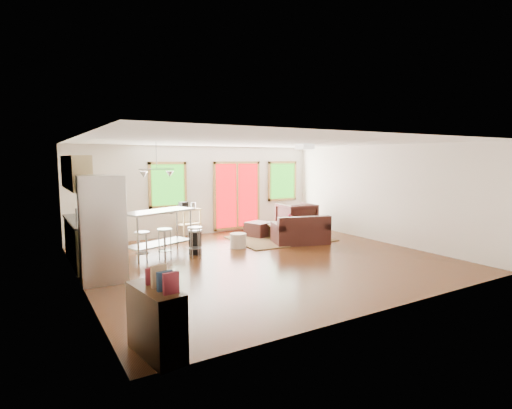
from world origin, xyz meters
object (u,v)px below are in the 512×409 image
rug (280,239)px  ottoman (259,229)px  loveseat (301,232)px  coffee_table (286,226)px  refrigerator (103,229)px  island (159,224)px  kitchen_cart (188,213)px  armchair (296,216)px

rug → ottoman: size_ratio=4.10×
loveseat → ottoman: loveseat is taller
rug → coffee_table: bearing=8.8°
ottoman → refrigerator: bearing=-155.2°
rug → loveseat: bearing=-78.7°
island → kitchen_cart: bearing=51.4°
ottoman → kitchen_cart: (-1.77, 1.00, 0.49)m
loveseat → armchair: bearing=75.4°
coffee_table → island: size_ratio=0.64×
armchair → loveseat: bearing=63.6°
coffee_table → armchair: size_ratio=1.15×
armchair → island: island is taller
island → coffee_table: bearing=1.9°
loveseat → kitchen_cart: bearing=150.5°
loveseat → rug: bearing=118.6°
island → rug: bearing=1.5°
armchair → coffee_table: bearing=40.6°
ottoman → refrigerator: (-4.61, -2.13, 0.76)m
rug → refrigerator: (-4.92, -1.50, 0.96)m
coffee_table → kitchen_cart: 2.82m
loveseat → coffee_table: bearing=102.1°
loveseat → island: bearing=-173.1°
island → refrigerator: bearing=-136.2°
refrigerator → island: (1.47, 1.41, -0.25)m
armchair → island: 4.47m
loveseat → island: size_ratio=0.89×
refrigerator → armchair: bearing=23.6°
refrigerator → island: bearing=48.2°
rug → coffee_table: size_ratio=2.25×
armchair → refrigerator: 6.25m
rug → ottoman: 0.73m
ottoman → island: 3.26m
ottoman → kitchen_cart: kitchen_cart is taller
coffee_table → ottoman: 0.81m
rug → loveseat: size_ratio=1.62×
armchair → refrigerator: size_ratio=0.51×
armchair → rug: bearing=35.5°
coffee_table → rug: bearing=-171.2°
refrigerator → kitchen_cart: size_ratio=1.90×
loveseat → kitchen_cart: (-2.23, 2.38, 0.40)m
rug → refrigerator: refrigerator is taller
coffee_table → island: island is taller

